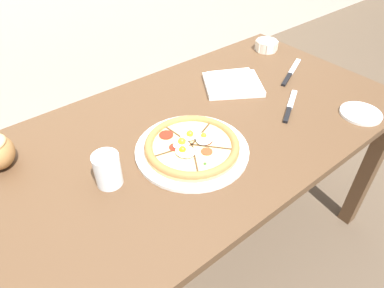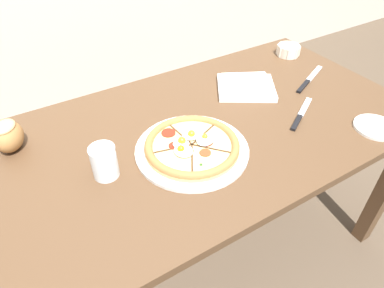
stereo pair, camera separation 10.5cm
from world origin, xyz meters
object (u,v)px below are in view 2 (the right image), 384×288
(dining_table, at_px, (205,146))
(napkin_folded, at_px, (246,86))
(ramekin_bowl, at_px, (288,50))
(water_glass, at_px, (105,163))
(knife_main, at_px, (301,114))
(side_saucer, at_px, (376,127))
(knife_spare, at_px, (309,79))
(bread_piece_near, at_px, (8,135))
(pizza, at_px, (192,147))

(dining_table, distance_m, napkin_folded, 0.31)
(ramekin_bowl, distance_m, water_glass, 1.03)
(knife_main, bearing_deg, dining_table, 129.54)
(ramekin_bowl, distance_m, side_saucer, 0.58)
(napkin_folded, height_order, knife_spare, napkin_folded)
(bread_piece_near, height_order, water_glass, water_glass)
(knife_main, relative_size, side_saucer, 1.39)
(napkin_folded, xyz_separation_m, water_glass, (-0.63, -0.16, 0.03))
(pizza, xyz_separation_m, water_glass, (-0.26, 0.04, 0.03))
(dining_table, height_order, water_glass, water_glass)
(dining_table, distance_m, knife_spare, 0.54)
(bread_piece_near, xyz_separation_m, knife_spare, (1.12, -0.18, -0.05))
(ramekin_bowl, bearing_deg, bread_piece_near, -178.25)
(pizza, distance_m, side_saucer, 0.63)
(side_saucer, bearing_deg, knife_main, 129.64)
(bread_piece_near, distance_m, knife_spare, 1.13)
(dining_table, distance_m, water_glass, 0.40)
(dining_table, xyz_separation_m, side_saucer, (0.48, -0.31, 0.10))
(bread_piece_near, relative_size, side_saucer, 0.94)
(dining_table, bearing_deg, napkin_folded, 23.58)
(knife_main, bearing_deg, ramekin_bowl, 22.52)
(napkin_folded, bearing_deg, knife_main, -75.14)
(knife_main, height_order, knife_spare, same)
(water_glass, bearing_deg, knife_main, -6.32)
(napkin_folded, distance_m, side_saucer, 0.48)
(bread_piece_near, bearing_deg, knife_main, -20.63)
(pizza, relative_size, napkin_folded, 1.25)
(pizza, bearing_deg, ramekin_bowl, 25.26)
(pizza, height_order, bread_piece_near, bread_piece_near)
(bread_piece_near, height_order, side_saucer, bread_piece_near)
(pizza, distance_m, napkin_folded, 0.42)
(knife_spare, bearing_deg, side_saucer, -122.36)
(knife_spare, distance_m, side_saucer, 0.35)
(knife_main, xyz_separation_m, knife_spare, (0.21, 0.16, 0.00))
(ramekin_bowl, height_order, bread_piece_near, bread_piece_near)
(bread_piece_near, xyz_separation_m, water_glass, (0.21, -0.26, -0.01))
(ramekin_bowl, height_order, knife_main, ramekin_bowl)
(dining_table, xyz_separation_m, bread_piece_near, (-0.58, 0.22, 0.14))
(pizza, distance_m, ramekin_bowl, 0.80)
(knife_spare, relative_size, side_saucer, 1.67)
(knife_main, height_order, side_saucer, same)
(knife_main, bearing_deg, napkin_folded, 75.07)
(knife_spare, bearing_deg, bread_piece_near, 146.85)
(dining_table, height_order, ramekin_bowl, ramekin_bowl)
(knife_main, bearing_deg, pizza, 145.58)
(bread_piece_near, bearing_deg, side_saucer, -26.51)
(knife_spare, bearing_deg, ramekin_bowl, 44.88)
(napkin_folded, height_order, bread_piece_near, bread_piece_near)
(napkin_folded, relative_size, bread_piece_near, 2.09)
(napkin_folded, relative_size, water_glass, 2.82)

